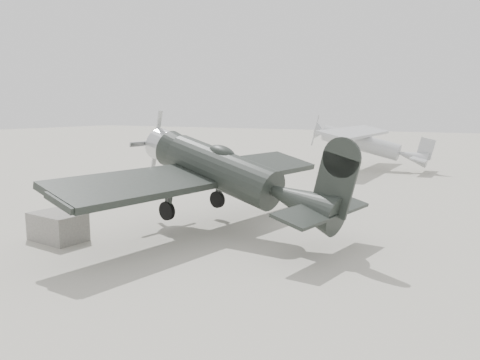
% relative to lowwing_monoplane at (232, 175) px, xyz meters
% --- Properties ---
extents(ground, '(160.00, 160.00, 0.00)m').
position_rel_lowwing_monoplane_xyz_m(ground, '(-2.71, -1.47, -1.98)').
color(ground, '#A9A596').
rests_on(ground, ground).
extents(lowwing_monoplane, '(8.40, 11.69, 3.75)m').
position_rel_lowwing_monoplane_xyz_m(lowwing_monoplane, '(0.00, 0.00, 0.00)').
color(lowwing_monoplane, black).
rests_on(lowwing_monoplane, ground).
extents(highwing_monoplane, '(8.18, 11.44, 3.27)m').
position_rel_lowwing_monoplane_xyz_m(highwing_monoplane, '(-0.28, 19.25, 0.06)').
color(highwing_monoplane, '#9FA1A4').
rests_on(highwing_monoplane, ground).
extents(equipment_block, '(1.88, 1.29, 0.89)m').
position_rel_lowwing_monoplane_xyz_m(equipment_block, '(-4.42, -3.47, -1.54)').
color(equipment_block, slate).
rests_on(equipment_block, ground).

